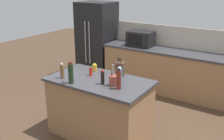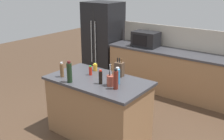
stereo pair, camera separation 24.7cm
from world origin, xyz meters
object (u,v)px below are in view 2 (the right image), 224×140
at_px(hot_sauce_bottle, 90,71).
at_px(refrigerator, 103,39).
at_px(wine_bottle, 69,72).
at_px(vinegar_bottle, 116,80).
at_px(microwave, 146,39).
at_px(soy_sauce_bottle, 101,77).
at_px(knife_block, 119,69).
at_px(dish_soap_bottle, 118,76).
at_px(pepper_grinder, 62,70).
at_px(honey_jar, 95,67).
at_px(utensil_crock, 111,80).

bearing_deg(hot_sauce_bottle, refrigerator, 124.31).
xyz_separation_m(hot_sauce_bottle, wine_bottle, (-0.04, -0.41, 0.08)).
relative_size(refrigerator, wine_bottle, 5.76).
xyz_separation_m(vinegar_bottle, wine_bottle, (-0.68, -0.20, 0.01)).
height_order(microwave, vinegar_bottle, microwave).
distance_m(microwave, soy_sauce_bottle, 2.39).
distance_m(knife_block, soy_sauce_bottle, 0.42).
height_order(microwave, knife_block, microwave).
distance_m(microwave, dish_soap_bottle, 2.30).
xyz_separation_m(knife_block, pepper_grinder, (-0.68, -0.56, -0.00)).
height_order(hot_sauce_bottle, wine_bottle, wine_bottle).
bearing_deg(vinegar_bottle, soy_sauce_bottle, 175.85).
height_order(knife_block, vinegar_bottle, same).
distance_m(pepper_grinder, honey_jar, 0.57).
bearing_deg(vinegar_bottle, microwave, 110.58).
bearing_deg(vinegar_bottle, utensil_crock, 155.90).
bearing_deg(pepper_grinder, utensil_crock, 11.85).
height_order(pepper_grinder, vinegar_bottle, vinegar_bottle).
height_order(knife_block, dish_soap_bottle, knife_block).
bearing_deg(refrigerator, dish_soap_bottle, -47.45).
bearing_deg(utensil_crock, microwave, 108.25).
xyz_separation_m(pepper_grinder, honey_jar, (0.22, 0.52, -0.05)).
distance_m(pepper_grinder, hot_sauce_bottle, 0.44).
height_order(vinegar_bottle, hot_sauce_bottle, vinegar_bottle).
xyz_separation_m(microwave, hot_sauce_bottle, (0.24, -2.12, -0.10)).
distance_m(microwave, knife_block, 1.99).
height_order(knife_block, hot_sauce_bottle, knife_block).
xyz_separation_m(knife_block, vinegar_bottle, (0.25, -0.44, 0.02)).
height_order(refrigerator, microwave, refrigerator).
height_order(knife_block, utensil_crock, utensil_crock).
height_order(utensil_crock, wine_bottle, same).
bearing_deg(honey_jar, knife_block, 4.17).
bearing_deg(utensil_crock, knife_block, 108.34).
distance_m(knife_block, utensil_crock, 0.41).
height_order(utensil_crock, vinegar_bottle, utensil_crock).
distance_m(utensil_crock, dish_soap_bottle, 0.12).
relative_size(knife_block, utensil_crock, 0.91).
height_order(pepper_grinder, wine_bottle, wine_bottle).
xyz_separation_m(utensil_crock, pepper_grinder, (-0.81, -0.17, 0.03)).
bearing_deg(hot_sauce_bottle, vinegar_bottle, -18.21).
bearing_deg(knife_block, dish_soap_bottle, -66.33).
xyz_separation_m(refrigerator, wine_bottle, (1.44, -2.58, 0.17)).
relative_size(microwave, pepper_grinder, 2.38).
bearing_deg(refrigerator, pepper_grinder, -64.49).
bearing_deg(vinegar_bottle, refrigerator, 131.69).
distance_m(refrigerator, wine_bottle, 2.96).
bearing_deg(pepper_grinder, microwave, 88.69).
bearing_deg(knife_block, utensil_crock, -78.65).
distance_m(hot_sauce_bottle, wine_bottle, 0.42).
bearing_deg(knife_block, pepper_grinder, -147.64).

